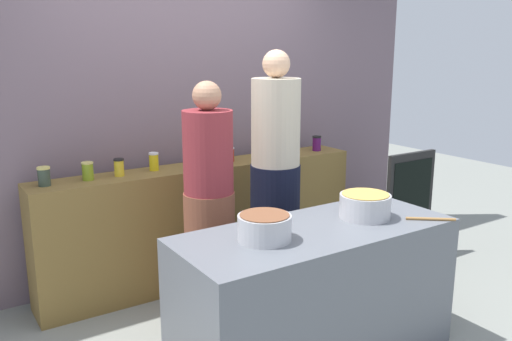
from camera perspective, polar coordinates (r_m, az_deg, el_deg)
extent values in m
plane|color=gray|center=(3.70, 3.10, -17.11)|extent=(12.00, 12.00, 0.00)
cube|color=slate|center=(4.46, -7.82, 8.33)|extent=(4.80, 0.12, 3.00)
cube|color=brown|center=(4.36, -5.41, -5.51)|extent=(2.70, 0.36, 0.95)
cube|color=slate|center=(3.30, 6.34, -13.00)|extent=(1.70, 0.70, 0.83)
cylinder|color=#344235|center=(3.84, -21.80, -0.70)|extent=(0.08, 0.08, 0.12)
cylinder|color=#D6C666|center=(3.83, -21.88, 0.25)|extent=(0.09, 0.09, 0.01)
cylinder|color=olive|center=(3.91, -17.61, -0.13)|extent=(0.08, 0.08, 0.12)
cylinder|color=#D6C666|center=(3.90, -17.68, 0.79)|extent=(0.08, 0.08, 0.01)
cylinder|color=gold|center=(3.97, -14.49, 0.24)|extent=(0.07, 0.07, 0.11)
cylinder|color=black|center=(3.96, -14.54, 1.14)|extent=(0.07, 0.07, 0.01)
cylinder|color=gold|center=(4.09, -10.91, 0.86)|extent=(0.07, 0.07, 0.12)
cylinder|color=silver|center=(4.08, -10.95, 1.80)|extent=(0.07, 0.07, 0.01)
cylinder|color=#CB611B|center=(4.20, -4.18, 1.24)|extent=(0.08, 0.08, 0.10)
cylinder|color=#D6C666|center=(4.19, -4.19, 2.00)|extent=(0.08, 0.08, 0.01)
cylinder|color=#AE2C13|center=(4.34, -2.83, 1.66)|extent=(0.07, 0.07, 0.11)
cylinder|color=silver|center=(4.33, -2.84, 2.42)|extent=(0.08, 0.08, 0.01)
cylinder|color=#B43A25|center=(4.73, 3.63, 2.67)|extent=(0.06, 0.06, 0.12)
cylinder|color=black|center=(4.72, 3.65, 3.45)|extent=(0.07, 0.07, 0.01)
cylinder|color=#4E1353|center=(4.83, 6.53, 2.83)|extent=(0.08, 0.08, 0.12)
cylinder|color=black|center=(4.82, 6.56, 3.61)|extent=(0.08, 0.08, 0.01)
cylinder|color=#B7B7BC|center=(2.91, 0.92, -6.16)|extent=(0.30, 0.30, 0.14)
cylinder|color=brown|center=(2.89, 0.92, -4.77)|extent=(0.27, 0.27, 0.00)
cylinder|color=#B7B7BC|center=(3.36, 11.61, -3.75)|extent=(0.32, 0.32, 0.15)
cylinder|color=#BE9646|center=(3.34, 11.67, -2.48)|extent=(0.29, 0.29, 0.00)
cylinder|color=#9E703D|center=(3.42, 18.24, -4.96)|extent=(0.24, 0.20, 0.02)
cylinder|color=brown|center=(3.74, -4.94, -9.07)|extent=(0.35, 0.35, 0.91)
cylinder|color=maroon|center=(3.53, -5.17, 1.98)|extent=(0.34, 0.34, 0.56)
sphere|color=tan|center=(3.48, -5.30, 8.02)|extent=(0.19, 0.19, 0.19)
cylinder|color=black|center=(4.03, 2.04, -6.50)|extent=(0.37, 0.37, 1.02)
cylinder|color=#BFB29A|center=(3.83, 2.14, 5.20)|extent=(0.35, 0.35, 0.63)
sphere|color=#D8A884|center=(3.80, 2.19, 11.38)|extent=(0.20, 0.20, 0.20)
cube|color=black|center=(4.92, 16.11, -3.70)|extent=(0.56, 0.04, 0.97)
cube|color=black|center=(4.89, 16.33, -3.21)|extent=(0.47, 0.01, 0.74)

